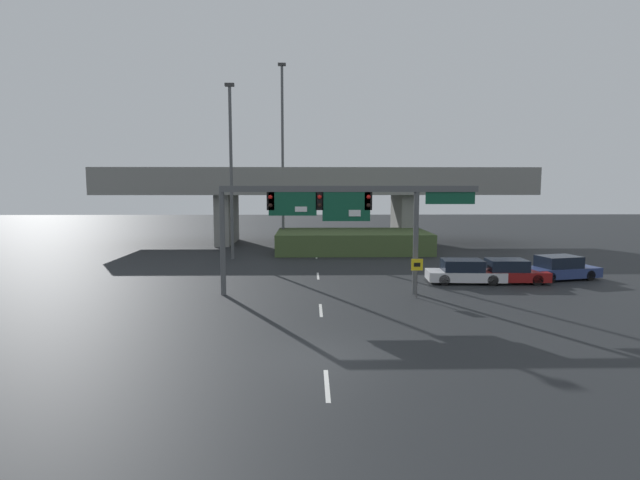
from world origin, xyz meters
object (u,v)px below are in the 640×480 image
(highway_light_pole_near, at_px, (231,168))
(highway_light_pole_far, at_px, (283,153))
(signal_gantry, at_px, (337,208))
(speed_limit_sign, at_px, (417,272))
(parked_sedan_near_right, at_px, (464,272))
(parked_sedan_mid_right, at_px, (508,272))
(parked_sedan_far_right, at_px, (560,268))

(highway_light_pole_near, bearing_deg, highway_light_pole_far, 62.07)
(signal_gantry, xyz_separation_m, speed_limit_sign, (4.09, -0.92, -3.28))
(signal_gantry, bearing_deg, highway_light_pole_near, 120.50)
(parked_sedan_near_right, height_order, parked_sedan_mid_right, parked_sedan_mid_right)
(highway_light_pole_near, height_order, highway_light_pole_far, highway_light_pole_far)
(highway_light_pole_far, height_order, parked_sedan_mid_right, highway_light_pole_far)
(signal_gantry, distance_m, highway_light_pole_near, 15.04)
(parked_sedan_near_right, xyz_separation_m, parked_sedan_far_right, (6.30, 0.99, 0.03))
(speed_limit_sign, height_order, highway_light_pole_far, highway_light_pole_far)
(speed_limit_sign, bearing_deg, parked_sedan_mid_right, 31.82)
(highway_light_pole_far, bearing_deg, parked_sedan_far_right, -40.84)
(signal_gantry, height_order, speed_limit_sign, signal_gantry)
(highway_light_pole_near, distance_m, parked_sedan_near_right, 19.28)
(signal_gantry, xyz_separation_m, highway_light_pole_far, (-3.92, 19.59, 4.01))
(parked_sedan_mid_right, distance_m, parked_sedan_far_right, 3.77)
(highway_light_pole_far, distance_m, parked_sedan_far_right, 25.11)
(speed_limit_sign, xyz_separation_m, parked_sedan_near_right, (3.70, 3.95, -0.73))
(speed_limit_sign, relative_size, parked_sedan_near_right, 0.46)
(signal_gantry, xyz_separation_m, parked_sedan_far_right, (14.09, 4.02, -3.98))
(highway_light_pole_near, xyz_separation_m, parked_sedan_mid_right, (17.98, -9.75, -6.47))
(highway_light_pole_near, distance_m, highway_light_pole_far, 7.86)
(highway_light_pole_far, xyz_separation_m, parked_sedan_mid_right, (14.37, -16.56, -8.02))
(signal_gantry, distance_m, speed_limit_sign, 5.32)
(parked_sedan_near_right, distance_m, parked_sedan_far_right, 6.38)
(signal_gantry, bearing_deg, parked_sedan_near_right, 21.25)
(speed_limit_sign, xyz_separation_m, highway_light_pole_near, (-11.61, 13.70, 5.75))
(signal_gantry, relative_size, speed_limit_sign, 6.47)
(parked_sedan_far_right, bearing_deg, signal_gantry, -177.23)
(parked_sedan_near_right, height_order, parked_sedan_far_right, parked_sedan_far_right)
(parked_sedan_near_right, bearing_deg, signal_gantry, -155.09)
(speed_limit_sign, distance_m, parked_sedan_far_right, 11.18)
(speed_limit_sign, bearing_deg, signal_gantry, 167.26)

